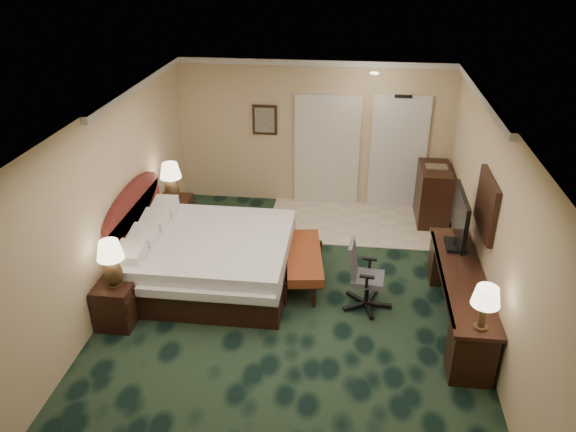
# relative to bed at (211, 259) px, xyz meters

# --- Properties ---
(floor) EXTENTS (5.00, 7.50, 0.00)m
(floor) POSITION_rel_bed_xyz_m (1.25, -0.78, -0.36)
(floor) COLOR black
(floor) RESTS_ON ground
(ceiling) EXTENTS (5.00, 7.50, 0.00)m
(ceiling) POSITION_rel_bed_xyz_m (1.25, -0.78, 2.34)
(ceiling) COLOR silver
(ceiling) RESTS_ON wall_back
(wall_back) EXTENTS (5.00, 0.00, 2.70)m
(wall_back) POSITION_rel_bed_xyz_m (1.25, 2.97, 0.99)
(wall_back) COLOR #CDB67D
(wall_back) RESTS_ON ground
(wall_left) EXTENTS (0.00, 7.50, 2.70)m
(wall_left) POSITION_rel_bed_xyz_m (-1.25, -0.78, 0.99)
(wall_left) COLOR #CDB67D
(wall_left) RESTS_ON ground
(wall_right) EXTENTS (0.00, 7.50, 2.70)m
(wall_right) POSITION_rel_bed_xyz_m (3.75, -0.78, 0.99)
(wall_right) COLOR #CDB67D
(wall_right) RESTS_ON ground
(crown_molding) EXTENTS (5.00, 7.50, 0.10)m
(crown_molding) POSITION_rel_bed_xyz_m (1.25, -0.78, 2.29)
(crown_molding) COLOR silver
(crown_molding) RESTS_ON wall_back
(tile_patch) EXTENTS (3.20, 1.70, 0.01)m
(tile_patch) POSITION_rel_bed_xyz_m (2.15, 2.12, -0.36)
(tile_patch) COLOR beige
(tile_patch) RESTS_ON ground
(headboard) EXTENTS (0.12, 2.00, 1.40)m
(headboard) POSITION_rel_bed_xyz_m (-1.19, 0.22, 0.34)
(headboard) COLOR #451212
(headboard) RESTS_ON ground
(entry_door) EXTENTS (1.02, 0.06, 2.18)m
(entry_door) POSITION_rel_bed_xyz_m (2.80, 2.94, 0.69)
(entry_door) COLOR silver
(entry_door) RESTS_ON ground
(closet_doors) EXTENTS (1.20, 0.06, 2.10)m
(closet_doors) POSITION_rel_bed_xyz_m (1.50, 2.93, 0.69)
(closet_doors) COLOR beige
(closet_doors) RESTS_ON ground
(wall_art) EXTENTS (0.45, 0.06, 0.55)m
(wall_art) POSITION_rel_bed_xyz_m (0.35, 2.93, 1.24)
(wall_art) COLOR #4C6059
(wall_art) RESTS_ON wall_back
(wall_mirror) EXTENTS (0.05, 0.95, 0.75)m
(wall_mirror) POSITION_rel_bed_xyz_m (3.71, -0.18, 1.19)
(wall_mirror) COLOR white
(wall_mirror) RESTS_ON wall_right
(bed) EXTENTS (2.29, 2.12, 0.73)m
(bed) POSITION_rel_bed_xyz_m (0.00, 0.00, 0.00)
(bed) COLOR white
(bed) RESTS_ON ground
(nightstand_near) EXTENTS (0.48, 0.55, 0.60)m
(nightstand_near) POSITION_rel_bed_xyz_m (-0.99, -1.14, -0.07)
(nightstand_near) COLOR black
(nightstand_near) RESTS_ON ground
(nightstand_far) EXTENTS (0.52, 0.60, 0.66)m
(nightstand_far) POSITION_rel_bed_xyz_m (-0.96, 1.34, -0.04)
(nightstand_far) COLOR black
(nightstand_far) RESTS_ON ground
(lamp_near) EXTENTS (0.36, 0.36, 0.64)m
(lamp_near) POSITION_rel_bed_xyz_m (-0.96, -1.15, 0.55)
(lamp_near) COLOR black
(lamp_near) RESTS_ON nightstand_near
(lamp_far) EXTENTS (0.42, 0.42, 0.66)m
(lamp_far) POSITION_rel_bed_xyz_m (-0.96, 1.32, 0.62)
(lamp_far) COLOR black
(lamp_far) RESTS_ON nightstand_far
(bed_bench) EXTENTS (0.69, 1.50, 0.49)m
(bed_bench) POSITION_rel_bed_xyz_m (1.36, 0.14, -0.12)
(bed_bench) COLOR maroon
(bed_bench) RESTS_ON ground
(desk) EXTENTS (0.55, 2.55, 0.74)m
(desk) POSITION_rel_bed_xyz_m (3.46, -0.58, 0.00)
(desk) COLOR black
(desk) RESTS_ON ground
(tv) EXTENTS (0.10, 1.04, 0.81)m
(tv) POSITION_rel_bed_xyz_m (3.47, 0.14, 0.78)
(tv) COLOR black
(tv) RESTS_ON desk
(desk_lamp) EXTENTS (0.34, 0.34, 0.55)m
(desk_lamp) POSITION_rel_bed_xyz_m (3.49, -1.68, 0.65)
(desk_lamp) COLOR black
(desk_lamp) RESTS_ON desk
(desk_chair) EXTENTS (0.61, 0.58, 0.98)m
(desk_chair) POSITION_rel_bed_xyz_m (2.28, -0.37, 0.12)
(desk_chair) COLOR #4C4C51
(desk_chair) RESTS_ON ground
(minibar) EXTENTS (0.53, 0.96, 1.01)m
(minibar) POSITION_rel_bed_xyz_m (3.44, 2.42, 0.14)
(minibar) COLOR black
(minibar) RESTS_ON ground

